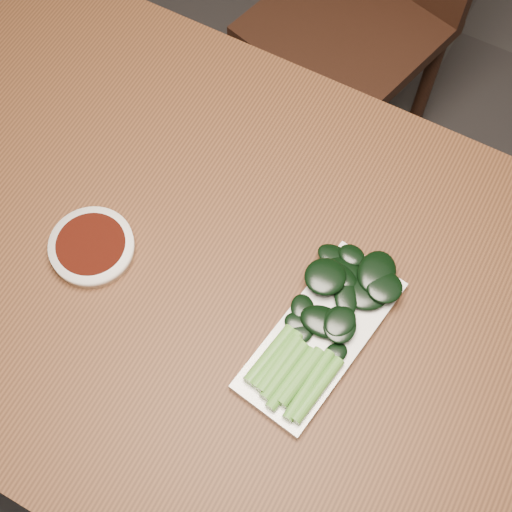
# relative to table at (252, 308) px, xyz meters

# --- Properties ---
(ground) EXTENTS (6.00, 6.00, 0.00)m
(ground) POSITION_rel_table_xyz_m (0.00, 0.00, -0.68)
(ground) COLOR #2F2D2D
(ground) RESTS_ON ground
(table) EXTENTS (1.40, 0.80, 0.75)m
(table) POSITION_rel_table_xyz_m (0.00, 0.00, 0.00)
(table) COLOR #4A2915
(table) RESTS_ON ground
(sauce_bowl) EXTENTS (0.12, 0.12, 0.02)m
(sauce_bowl) POSITION_rel_table_xyz_m (-0.24, -0.06, 0.08)
(sauce_bowl) COLOR white
(sauce_bowl) RESTS_ON table
(serving_plate) EXTENTS (0.15, 0.29, 0.01)m
(serving_plate) POSITION_rel_table_xyz_m (0.12, -0.01, 0.08)
(serving_plate) COLOR white
(serving_plate) RESTS_ON table
(gai_lan) EXTENTS (0.16, 0.28, 0.03)m
(gai_lan) POSITION_rel_table_xyz_m (0.12, 0.00, 0.10)
(gai_lan) COLOR #528F31
(gai_lan) RESTS_ON serving_plate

